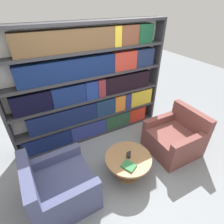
# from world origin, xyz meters

# --- Properties ---
(ground_plane) EXTENTS (14.00, 14.00, 0.00)m
(ground_plane) POSITION_xyz_m (0.00, 0.00, 0.00)
(ground_plane) COLOR gray
(bookshelf) EXTENTS (3.22, 0.30, 2.37)m
(bookshelf) POSITION_xyz_m (0.01, 1.43, 1.15)
(bookshelf) COLOR silver
(bookshelf) RESTS_ON ground_plane
(armchair_left) EXTENTS (0.94, 0.93, 0.88)m
(armchair_left) POSITION_xyz_m (-1.08, 0.17, 0.30)
(armchair_left) COLOR #42476B
(armchair_left) RESTS_ON ground_plane
(armchair_right) EXTENTS (0.92, 0.91, 0.88)m
(armchair_right) POSITION_xyz_m (1.25, 0.18, 0.30)
(armchair_right) COLOR brown
(armchair_right) RESTS_ON ground_plane
(coffee_table) EXTENTS (0.79, 0.79, 0.41)m
(coffee_table) POSITION_xyz_m (0.08, 0.10, 0.30)
(coffee_table) COLOR olive
(coffee_table) RESTS_ON ground_plane
(table_sign) EXTENTS (0.08, 0.06, 0.14)m
(table_sign) POSITION_xyz_m (0.08, 0.10, 0.47)
(table_sign) COLOR black
(table_sign) RESTS_ON coffee_table
(stray_book) EXTENTS (0.25, 0.27, 0.03)m
(stray_book) POSITION_xyz_m (-0.01, -0.06, 0.43)
(stray_book) COLOR #2D703D
(stray_book) RESTS_ON coffee_table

